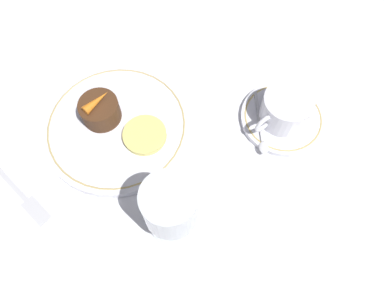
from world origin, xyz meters
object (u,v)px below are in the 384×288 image
object	(u,v)px
dinner_plate	(117,127)
fork	(19,192)
dessert_cake	(100,110)
wine_glass	(170,207)
coffee_cup	(286,108)

from	to	relation	value
dinner_plate	fork	bearing A→B (deg)	1.36
dinner_plate	dessert_cake	xyz separation A→B (m)	(0.01, -0.03, 0.03)
fork	wine_glass	bearing A→B (deg)	131.52
wine_glass	dessert_cake	bearing A→B (deg)	-92.53
dinner_plate	fork	xyz separation A→B (m)	(0.18, 0.00, -0.01)
wine_glass	dessert_cake	world-z (taller)	wine_glass
dinner_plate	coffee_cup	bearing A→B (deg)	146.78
dinner_plate	wine_glass	xyz separation A→B (m)	(0.02, 0.19, 0.08)
coffee_cup	dessert_cake	size ratio (longest dim) A/B	1.65
coffee_cup	wine_glass	xyz separation A→B (m)	(0.25, 0.04, 0.05)
dinner_plate	coffee_cup	distance (m)	0.28
coffee_cup	dinner_plate	bearing A→B (deg)	-33.22
dinner_plate	coffee_cup	xyz separation A→B (m)	(-0.23, 0.15, 0.03)
coffee_cup	dessert_cake	distance (m)	0.30
wine_glass	fork	distance (m)	0.26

